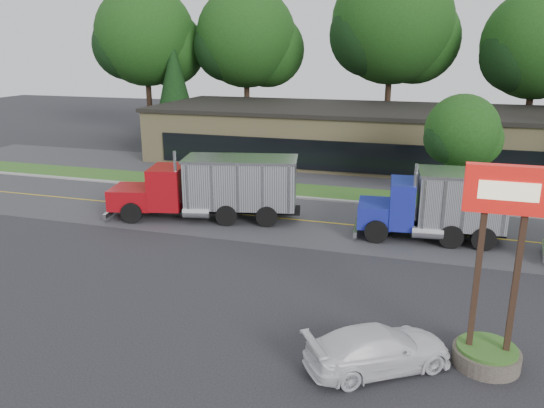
{
  "coord_description": "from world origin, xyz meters",
  "views": [
    {
      "loc": [
        8.55,
        -17.26,
        8.89
      ],
      "look_at": [
        1.43,
        5.69,
        1.8
      ],
      "focal_mm": 35.0,
      "sensor_mm": 36.0,
      "label": 1
    }
  ],
  "objects_px": {
    "bilo_sign": "(493,302)",
    "rally_car": "(378,348)",
    "dump_truck_blue": "(439,203)",
    "dump_truck_red": "(215,186)"
  },
  "relations": [
    {
      "from": "bilo_sign",
      "to": "dump_truck_blue",
      "type": "relative_size",
      "value": 0.85
    },
    {
      "from": "dump_truck_red",
      "to": "dump_truck_blue",
      "type": "relative_size",
      "value": 1.48
    },
    {
      "from": "bilo_sign",
      "to": "rally_car",
      "type": "relative_size",
      "value": 1.38
    },
    {
      "from": "dump_truck_blue",
      "to": "rally_car",
      "type": "height_order",
      "value": "dump_truck_blue"
    },
    {
      "from": "bilo_sign",
      "to": "rally_car",
      "type": "distance_m",
      "value": 3.48
    },
    {
      "from": "dump_truck_blue",
      "to": "rally_car",
      "type": "bearing_deg",
      "value": 77.42
    },
    {
      "from": "bilo_sign",
      "to": "dump_truck_red",
      "type": "height_order",
      "value": "bilo_sign"
    },
    {
      "from": "rally_car",
      "to": "dump_truck_red",
      "type": "bearing_deg",
      "value": 6.28
    },
    {
      "from": "bilo_sign",
      "to": "dump_truck_red",
      "type": "relative_size",
      "value": 0.58
    },
    {
      "from": "dump_truck_blue",
      "to": "rally_car",
      "type": "xyz_separation_m",
      "value": [
        -1.51,
        -11.76,
        -1.17
      ]
    }
  ]
}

